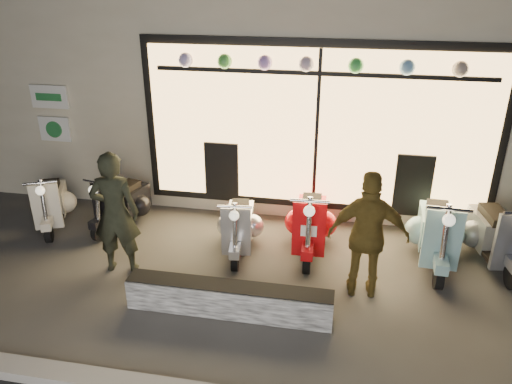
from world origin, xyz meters
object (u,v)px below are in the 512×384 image
(graffiti_barrier, at_px, (229,299))
(scooter_red, at_px, (311,221))
(woman, at_px, (368,236))
(scooter_silver, at_px, (239,224))
(man, at_px, (115,213))

(graffiti_barrier, xyz_separation_m, scooter_red, (0.81, 1.78, 0.21))
(graffiti_barrier, distance_m, woman, 1.84)
(graffiti_barrier, relative_size, woman, 1.48)
(scooter_silver, bearing_deg, graffiti_barrier, -89.15)
(scooter_silver, xyz_separation_m, scooter_red, (1.02, 0.20, 0.04))
(scooter_silver, relative_size, scooter_red, 0.90)
(scooter_silver, relative_size, man, 0.75)
(scooter_red, bearing_deg, man, -157.67)
(man, bearing_deg, scooter_silver, -158.00)
(graffiti_barrier, height_order, scooter_red, scooter_red)
(scooter_silver, relative_size, woman, 0.77)
(scooter_silver, xyz_separation_m, man, (-1.46, -0.91, 0.49))
(graffiti_barrier, relative_size, man, 1.44)
(woman, bearing_deg, scooter_silver, -27.20)
(graffiti_barrier, height_order, scooter_silver, scooter_silver)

